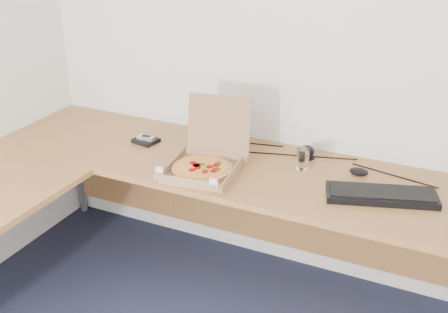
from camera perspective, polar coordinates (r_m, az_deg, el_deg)
The scene contains 10 objects.
room_shell at distance 1.34m, azimuth -6.33°, elevation -7.41°, with size 3.50×3.50×2.50m, color silver, non-canonical shape.
desk at distance 2.72m, azimuth -9.96°, elevation -3.30°, with size 2.50×2.20×0.73m.
pizza_box at distance 2.77m, azimuth -2.01°, elevation -0.79°, with size 0.32×0.38×0.33m.
drinking_glass at distance 2.82m, azimuth 7.81°, elevation -0.25°, with size 0.06×0.06×0.11m, color white.
keyboard at distance 2.63m, azimuth 15.32°, elevation -3.72°, with size 0.48×0.17×0.03m, color black.
mouse at distance 2.82m, azimuth 13.20°, elevation -1.46°, with size 0.09×0.06×0.03m, color black.
wallet at distance 3.13m, azimuth -7.73°, elevation 1.57°, with size 0.12×0.10×0.02m, color black.
phone at distance 3.12m, azimuth -7.71°, elevation 1.86°, with size 0.09×0.05×0.02m, color #B2B5BA.
dome_speaker at distance 2.94m, azimuth 8.19°, elevation 0.53°, with size 0.09×0.09×0.07m, color black.
cable_bundle at distance 2.97m, azimuth 7.42°, elevation 0.10°, with size 0.64×0.04×0.01m, color black, non-canonical shape.
Camera 1 is at (0.62, -0.95, 1.96)m, focal length 46.20 mm.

